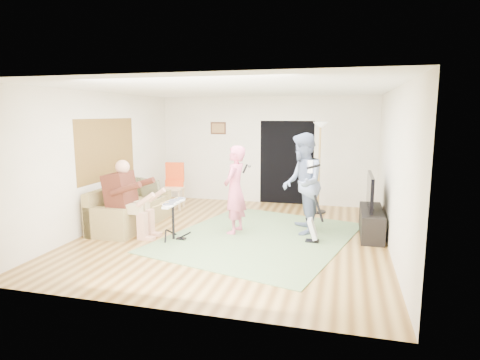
# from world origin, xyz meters

# --- Properties ---
(floor) EXTENTS (6.00, 6.00, 0.00)m
(floor) POSITION_xyz_m (0.00, 0.00, 0.00)
(floor) COLOR brown
(floor) RESTS_ON ground
(walls) EXTENTS (5.50, 6.00, 2.70)m
(walls) POSITION_xyz_m (0.00, 0.00, 1.35)
(walls) COLOR silver
(walls) RESTS_ON floor
(ceiling) EXTENTS (6.00, 6.00, 0.00)m
(ceiling) POSITION_xyz_m (0.00, 0.00, 2.70)
(ceiling) COLOR white
(ceiling) RESTS_ON walls
(window_blinds) EXTENTS (0.00, 2.05, 2.05)m
(window_blinds) POSITION_xyz_m (-2.74, 0.20, 1.55)
(window_blinds) COLOR olive
(window_blinds) RESTS_ON walls
(doorway) EXTENTS (2.10, 0.00, 2.10)m
(doorway) POSITION_xyz_m (0.55, 2.99, 1.05)
(doorway) COLOR black
(doorway) RESTS_ON walls
(picture_frame) EXTENTS (0.42, 0.03, 0.32)m
(picture_frame) POSITION_xyz_m (-1.25, 2.99, 1.90)
(picture_frame) COLOR #3F2314
(picture_frame) RESTS_ON walls
(area_rug) EXTENTS (3.86, 4.32, 0.02)m
(area_rug) POSITION_xyz_m (0.49, 0.03, 0.01)
(area_rug) COLOR #5D7A4A
(area_rug) RESTS_ON floor
(sofa) EXTENTS (0.84, 2.05, 0.83)m
(sofa) POSITION_xyz_m (-2.29, 0.14, 0.28)
(sofa) COLOR olive
(sofa) RESTS_ON floor
(drummer) EXTENTS (0.93, 0.52, 1.43)m
(drummer) POSITION_xyz_m (-1.86, -0.51, 0.56)
(drummer) COLOR #4D2115
(drummer) RESTS_ON sofa
(drum_kit) EXTENTS (0.40, 0.71, 0.74)m
(drum_kit) POSITION_xyz_m (-1.00, -0.51, 0.32)
(drum_kit) COLOR black
(drum_kit) RESTS_ON floor
(singer) EXTENTS (0.47, 0.66, 1.68)m
(singer) POSITION_xyz_m (-0.03, 0.18, 0.84)
(singer) COLOR #DE6081
(singer) RESTS_ON floor
(microphone) EXTENTS (0.06, 0.06, 0.24)m
(microphone) POSITION_xyz_m (0.17, 0.18, 1.26)
(microphone) COLOR black
(microphone) RESTS_ON singer
(guitarist) EXTENTS (0.88, 1.05, 1.92)m
(guitarist) POSITION_xyz_m (1.21, 0.53, 0.96)
(guitarist) COLOR #6F7FA2
(guitarist) RESTS_ON floor
(guitar_held) EXTENTS (0.32, 0.61, 0.26)m
(guitar_held) POSITION_xyz_m (1.41, 0.53, 1.31)
(guitar_held) COLOR white
(guitar_held) RESTS_ON guitarist
(guitar_spare) EXTENTS (0.31, 0.28, 0.86)m
(guitar_spare) POSITION_xyz_m (1.47, -0.02, 0.25)
(guitar_spare) COLOR black
(guitar_spare) RESTS_ON floor
(torchiere_lamp) EXTENTS (0.37, 0.37, 2.08)m
(torchiere_lamp) POSITION_xyz_m (1.41, 2.24, 1.43)
(torchiere_lamp) COLOR black
(torchiere_lamp) RESTS_ON floor
(dining_chair) EXTENTS (0.53, 0.56, 1.10)m
(dining_chair) POSITION_xyz_m (-1.99, 1.75, 0.39)
(dining_chair) COLOR #D4B989
(dining_chair) RESTS_ON floor
(tv_cabinet) EXTENTS (0.40, 1.40, 0.50)m
(tv_cabinet) POSITION_xyz_m (2.50, 0.68, 0.25)
(tv_cabinet) COLOR black
(tv_cabinet) RESTS_ON floor
(television) EXTENTS (0.06, 1.20, 0.62)m
(television) POSITION_xyz_m (2.45, 0.68, 0.85)
(television) COLOR black
(television) RESTS_ON tv_cabinet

